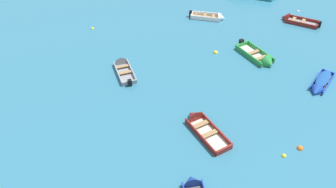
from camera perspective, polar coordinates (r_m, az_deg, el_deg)
name	(u,v)px	position (r m, az deg, el deg)	size (l,w,h in m)	color
rowboat_maroon_cluster_outer	(199,123)	(25.17, 5.18, -4.85)	(2.59, 4.57, 1.35)	beige
rowboat_blue_back_row_center	(320,84)	(31.16, 24.30, 1.57)	(3.62, 3.26, 1.06)	#4C4C51
rowboat_white_foreground_center	(213,17)	(39.17, 7.67, 12.70)	(3.91, 2.71, 1.12)	#99754C
rowboat_green_back_row_right	(262,59)	(32.73, 15.57, 5.67)	(2.66, 4.63, 1.46)	beige
rowboat_grey_midfield_left	(122,66)	(30.98, -7.73, 4.68)	(1.67, 4.15, 1.20)	gray
rowboat_maroon_distant_center	(292,20)	(40.76, 20.22, 11.67)	(3.86, 3.62, 1.29)	gray
mooring_buoy_far_field	(284,156)	(24.47, 18.93, -9.86)	(0.33, 0.33, 0.33)	yellow
mooring_buoy_between_boats_left	(300,149)	(25.31, 21.34, -8.56)	(0.43, 0.43, 0.43)	orange
mooring_buoy_outer_edge	(92,29)	(37.82, -12.61, 10.67)	(0.36, 0.36, 0.36)	yellow
mooring_buoy_near_foreground	(216,53)	(33.18, 8.02, 6.88)	(0.46, 0.46, 0.46)	yellow
mooring_buoy_trailing	(298,11)	(43.37, 21.07, 12.86)	(0.31, 0.31, 0.31)	silver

